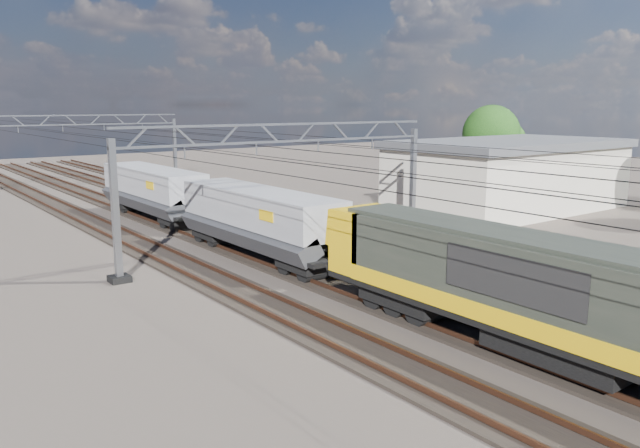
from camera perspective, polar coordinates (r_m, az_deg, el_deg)
ground at (r=31.40m, az=1.31°, el=-4.03°), size 160.00×160.00×0.00m
track_outer_west at (r=28.19m, az=-8.36°, el=-5.74°), size 2.60×140.00×0.30m
track_loco at (r=30.22m, az=-1.68°, el=-4.49°), size 2.60×140.00×0.30m
track_inner_east at (r=32.62m, az=4.07°, el=-3.36°), size 2.60×140.00×0.30m
track_outer_east at (r=35.31m, az=8.97°, el=-2.37°), size 2.60×140.00×0.30m
catenary_gantry_mid at (r=33.83m, az=-2.88°, el=3.78°), size 19.90×0.90×7.11m
catenary_gantry_far at (r=66.64m, az=-20.68°, el=6.58°), size 19.90×0.90×7.11m
overhead_wires at (r=37.02m, az=-6.42°, el=7.20°), size 12.03×140.00×0.53m
locomotive at (r=20.40m, az=21.49°, el=-6.26°), size 2.76×21.10×3.62m
hopper_wagon_lead at (r=32.92m, az=-5.63°, el=0.59°), size 3.38×13.00×3.25m
hopper_wagon_mid at (r=45.52m, az=-15.02°, el=3.12°), size 3.38×13.00×3.25m
industrial_shed at (r=50.83m, az=16.82°, el=4.36°), size 18.60×10.60×5.40m
tree_far at (r=61.94m, az=15.70°, el=7.76°), size 5.82×5.42×8.08m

